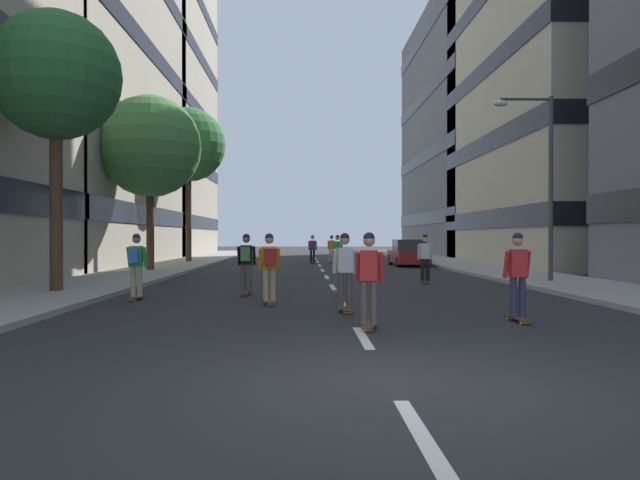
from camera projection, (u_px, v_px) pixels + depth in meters
ground_plane at (322, 270)px, 30.65m from camera, size 141.32×141.32×0.00m
sidewalk_left at (174, 266)px, 33.36m from camera, size 3.71×64.77×0.14m
sidewalk_right at (465, 265)px, 33.84m from camera, size 3.71×64.77×0.14m
lane_markings at (323, 270)px, 30.10m from camera, size 0.16×52.20×0.01m
building_left_mid at (3, 56)px, 35.30m from camera, size 17.33×21.89×24.43m
building_left_far at (106, 65)px, 53.96m from camera, size 17.33×18.83×34.04m
building_right_mid at (626, 1)px, 36.38m from camera, size 17.33×19.29×31.65m
building_right_far at (516, 133)px, 55.10m from camera, size 17.33×23.46×22.16m
parked_car_near at (408, 254)px, 34.54m from camera, size 1.82×4.40×1.52m
street_tree_near at (56, 77)px, 17.38m from camera, size 3.70×3.70×8.06m
street_tree_mid at (150, 147)px, 28.15m from camera, size 4.74×4.74×8.14m
street_tree_far at (188, 145)px, 37.64m from camera, size 4.62×4.62×9.61m
streetlamp_right at (541, 167)px, 21.24m from camera, size 2.13×0.30×6.50m
skater_0 at (312, 247)px, 36.97m from camera, size 0.56×0.92×1.78m
skater_1 at (369, 275)px, 11.02m from camera, size 0.56×0.92×1.78m
skater_2 at (338, 250)px, 30.94m from camera, size 0.54×0.90×1.78m
skater_3 at (246, 260)px, 17.33m from camera, size 0.54×0.91×1.78m
skater_4 at (136, 262)px, 16.01m from camera, size 0.55×0.92×1.78m
skater_5 at (425, 256)px, 21.61m from camera, size 0.56×0.92×1.78m
skater_6 at (345, 268)px, 13.42m from camera, size 0.55×0.92×1.78m
skater_7 at (332, 247)px, 39.00m from camera, size 0.56×0.92×1.78m
skater_8 at (518, 272)px, 11.94m from camera, size 0.54×0.91×1.78m
skater_9 at (269, 264)px, 14.96m from camera, size 0.56×0.92×1.78m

